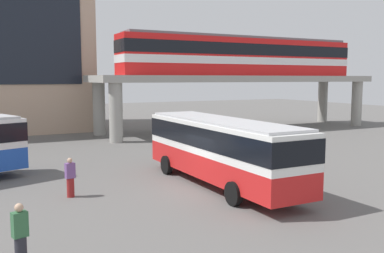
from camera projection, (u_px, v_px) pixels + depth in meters
ground_plane at (134, 155)px, 29.05m from camera, size 120.00×120.00×0.00m
elevated_platform at (240, 83)px, 42.80m from camera, size 29.45×6.72×5.41m
train at (243, 56)px, 42.65m from camera, size 25.40×2.96×3.84m
bus_main at (220, 145)px, 20.62m from camera, size 2.85×11.06×3.22m
bicycle_green at (250, 136)px, 36.00m from camera, size 1.75×0.52×1.04m
bicycle_brown at (275, 133)px, 37.73m from camera, size 1.67×0.75×1.04m
bicycle_orange at (227, 138)px, 35.01m from camera, size 1.72×0.62×1.04m
pedestrian_waiting_near_stop at (20, 237)px, 11.69m from camera, size 0.45×0.35×1.81m
pedestrian_by_bike_rack at (70, 179)px, 18.74m from camera, size 0.44×0.33×1.73m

